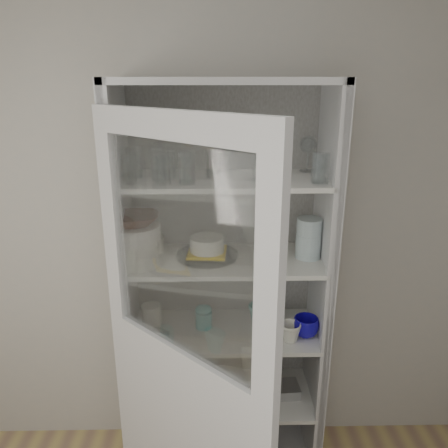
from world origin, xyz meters
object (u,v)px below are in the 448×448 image
at_px(grey_bowl_stack, 309,238).
at_px(mug_teal, 259,314).
at_px(goblet_3, 308,152).
at_px(glass_platter, 207,255).
at_px(yellow_trivet, 207,252).
at_px(teal_jar, 204,318).
at_px(goblet_0, 158,156).
at_px(mug_white, 290,332).
at_px(mug_blue, 306,327).
at_px(tin_box, 282,390).
at_px(plate_stack_back, 143,243).
at_px(terracotta_bowl, 135,220).
at_px(cream_bowl, 136,232).
at_px(plate_stack_front, 137,252).
at_px(pantry_cabinet, 224,309).
at_px(cream_dish, 224,385).
at_px(goblet_1, 217,154).
at_px(cupboard_door, 183,398).
at_px(white_ramekin, 207,244).
at_px(white_canister, 152,316).
at_px(goblet_2, 229,156).
at_px(measuring_cups, 156,335).

distance_m(grey_bowl_stack, mug_teal, 0.50).
height_order(goblet_3, glass_platter, goblet_3).
height_order(goblet_3, yellow_trivet, goblet_3).
relative_size(yellow_trivet, teal_jar, 1.77).
xyz_separation_m(goblet_0, glass_platter, (0.24, -0.10, -0.47)).
bearing_deg(mug_white, mug_blue, 2.91).
distance_m(mug_blue, tin_box, 0.44).
height_order(yellow_trivet, teal_jar, yellow_trivet).
bearing_deg(plate_stack_back, terracotta_bowl, -89.21).
bearing_deg(cream_bowl, plate_stack_front, 0.00).
relative_size(pantry_cabinet, terracotta_bowl, 9.70).
bearing_deg(cream_dish, goblet_1, 107.05).
height_order(pantry_cabinet, plate_stack_back, pantry_cabinet).
distance_m(cream_bowl, mug_teal, 0.79).
bearing_deg(mug_white, goblet_3, 46.40).
relative_size(grey_bowl_stack, cream_dish, 0.81).
distance_m(cupboard_door, grey_bowl_stack, 0.93).
height_order(cupboard_door, goblet_1, cupboard_door).
xyz_separation_m(pantry_cabinet, goblet_1, (-0.03, 0.05, 0.81)).
height_order(terracotta_bowl, mug_white, terracotta_bowl).
bearing_deg(white_ramekin, cream_dish, 1.27).
distance_m(teal_jar, white_canister, 0.27).
distance_m(pantry_cabinet, cream_bowl, 0.65).
height_order(goblet_3, teal_jar, goblet_3).
bearing_deg(mug_teal, goblet_2, 154.83).
height_order(goblet_1, tin_box, goblet_1).
relative_size(glass_platter, mug_white, 2.92).
distance_m(plate_stack_front, measuring_cups, 0.45).
distance_m(yellow_trivet, white_ramekin, 0.04).
bearing_deg(white_canister, cupboard_door, -70.32).
distance_m(cupboard_door, cream_dish, 0.68).
height_order(pantry_cabinet, mug_teal, pantry_cabinet).
relative_size(pantry_cabinet, plate_stack_front, 10.35).
relative_size(cream_dish, tin_box, 1.34).
height_order(yellow_trivet, tin_box, yellow_trivet).
bearing_deg(goblet_2, cupboard_door, -106.84).
relative_size(cream_bowl, mug_white, 2.20).
distance_m(cupboard_door, mug_teal, 0.69).
relative_size(grey_bowl_stack, measuring_cups, 2.20).
height_order(goblet_0, plate_stack_front, goblet_0).
bearing_deg(cream_dish, glass_platter, -178.73).
bearing_deg(mug_teal, measuring_cups, -165.83).
bearing_deg(white_ramekin, pantry_cabinet, 32.95).
distance_m(goblet_1, yellow_trivet, 0.48).
bearing_deg(white_canister, grey_bowl_stack, -3.07).
distance_m(cupboard_door, terracotta_bowl, 0.80).
distance_m(glass_platter, mug_teal, 0.45).
relative_size(glass_platter, yellow_trivet, 1.64).
bearing_deg(terracotta_bowl, white_ramekin, 15.80).
height_order(plate_stack_front, plate_stack_back, plate_stack_front).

